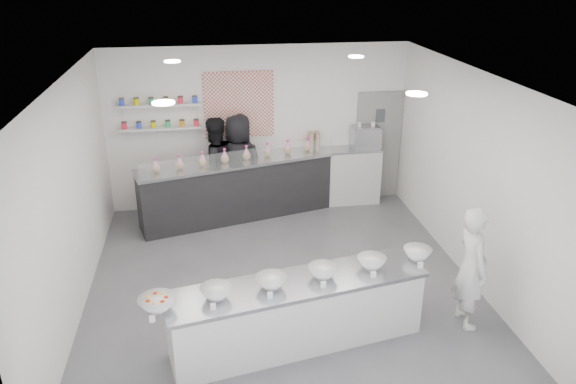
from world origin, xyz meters
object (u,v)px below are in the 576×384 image
at_px(espresso_machine, 365,138).
at_px(staff_right, 239,165).
at_px(prep_counter, 297,313).
at_px(woman_prep, 471,268).
at_px(espresso_ledge, 341,176).
at_px(staff_left, 215,167).
at_px(back_bar, 237,190).

bearing_deg(espresso_machine, staff_right, -176.43).
distance_m(prep_counter, woman_prep, 2.26).
bearing_deg(staff_right, espresso_ledge, -154.60).
bearing_deg(woman_prep, staff_left, 38.38).
distance_m(prep_counter, staff_left, 4.10).
distance_m(prep_counter, espresso_ledge, 4.42).
relative_size(back_bar, espresso_machine, 6.73).
bearing_deg(espresso_machine, prep_counter, -115.71).
bearing_deg(espresso_machine, back_bar, -170.78).
height_order(prep_counter, espresso_machine, espresso_machine).
bearing_deg(back_bar, woman_prep, -68.71).
distance_m(espresso_machine, woman_prep, 4.08).
height_order(prep_counter, staff_left, staff_left).
bearing_deg(back_bar, prep_counter, -97.98).
xyz_separation_m(espresso_ledge, staff_left, (-2.40, -0.15, 0.37)).
bearing_deg(woman_prep, prep_counter, 92.51).
bearing_deg(back_bar, staff_right, 59.89).
bearing_deg(staff_left, prep_counter, 77.70).
bearing_deg(espresso_ledge, espresso_machine, 0.00).
relative_size(prep_counter, espresso_machine, 6.07).
xyz_separation_m(back_bar, staff_right, (0.07, 0.25, 0.39)).
height_order(back_bar, espresso_ledge, back_bar).
xyz_separation_m(prep_counter, woman_prep, (2.22, 0.09, 0.38)).
relative_size(back_bar, espresso_ledge, 2.40).
xyz_separation_m(staff_left, staff_right, (0.44, 0.00, 0.02)).
xyz_separation_m(back_bar, espresso_ledge, (2.03, 0.40, -0.00)).
bearing_deg(prep_counter, staff_right, 84.51).
distance_m(back_bar, staff_left, 0.58).
height_order(prep_counter, woman_prep, woman_prep).
bearing_deg(woman_prep, espresso_machine, 3.51).
xyz_separation_m(back_bar, espresso_machine, (2.46, 0.40, 0.74)).
bearing_deg(espresso_machine, espresso_ledge, 180.00).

